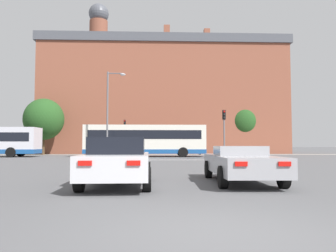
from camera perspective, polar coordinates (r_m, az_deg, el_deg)
name	(u,v)px	position (r m, az deg, el deg)	size (l,w,h in m)	color
ground_plane	(215,232)	(4.86, 8.15, -17.82)	(400.00, 400.00, 0.00)	#545456
stop_line_strip	(165,160)	(27.03, -0.46, -5.92)	(7.69, 0.30, 0.01)	silver
far_pavement	(162,155)	(42.14, -1.10, -5.00)	(68.54, 2.50, 0.01)	gray
brick_civic_building	(163,98)	(51.57, -0.85, 4.92)	(36.33, 12.53, 23.56)	brown
car_saloon_left	(118,161)	(10.11, -8.64, -6.00)	(2.04, 4.65, 1.44)	silver
car_roadster_right	(241,163)	(11.04, 12.52, -6.30)	(2.03, 4.89, 1.19)	#9E9EA3
bus_crossing_lead	(145,140)	(34.33, -3.99, -2.42)	(12.50, 2.74, 3.29)	silver
traffic_light_far_left	(125,131)	(41.57, -7.55, -0.92)	(0.26, 0.31, 4.42)	slate
traffic_light_near_right	(224,126)	(27.76, 9.76, -0.03)	(0.26, 0.31, 4.16)	slate
street_lamp_junction	(110,106)	(31.12, -10.04, 3.38)	(1.74, 0.36, 8.12)	slate
pedestrian_waiting	(200,146)	(41.80, 5.57, -3.57)	(0.42, 0.25, 1.78)	black
tree_by_building	(44,119)	(44.38, -20.81, 1.10)	(5.00, 5.00, 7.13)	#4C3823
tree_kerbside	(242,122)	(48.64, 12.74, 0.72)	(4.82, 4.82, 7.14)	#4C3823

